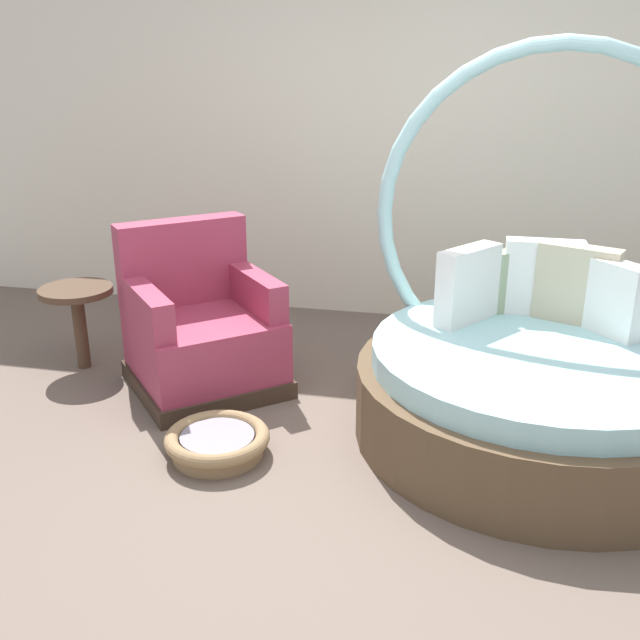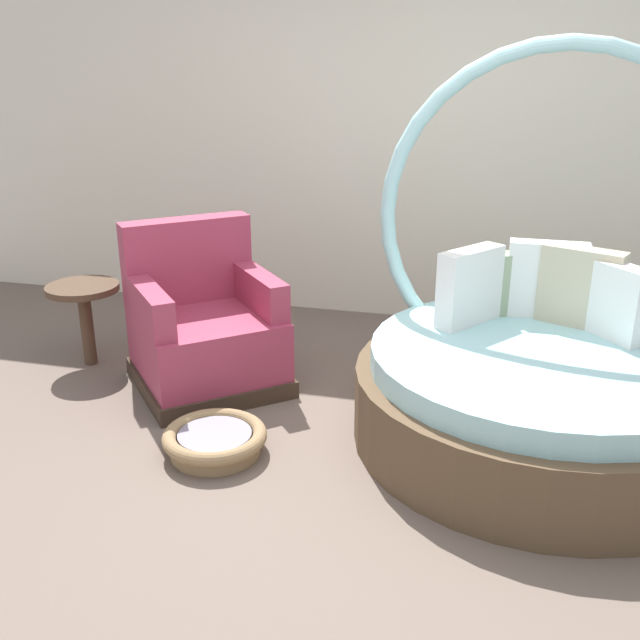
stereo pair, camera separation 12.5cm
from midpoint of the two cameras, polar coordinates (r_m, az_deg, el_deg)
name	(u,v)px [view 1 (the left image)]	position (r m, az deg, el deg)	size (l,w,h in m)	color
ground_plane	(336,490)	(3.32, 0.19, -13.40)	(8.00, 8.00, 0.02)	#66564C
back_wall	(405,130)	(5.18, 6.04, 14.78)	(8.00, 0.12, 2.69)	silver
round_daybed	(541,364)	(3.77, 16.27, -3.38)	(1.83, 1.83, 1.94)	brown
red_armchair	(201,331)	(4.22, -10.31, -0.91)	(1.13, 1.13, 0.94)	#38281E
pet_basket	(218,442)	(3.56, -9.17, -9.57)	(0.51, 0.51, 0.13)	#8E704C
side_table	(77,302)	(4.61, -19.52, 1.34)	(0.44, 0.44, 0.52)	#473323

